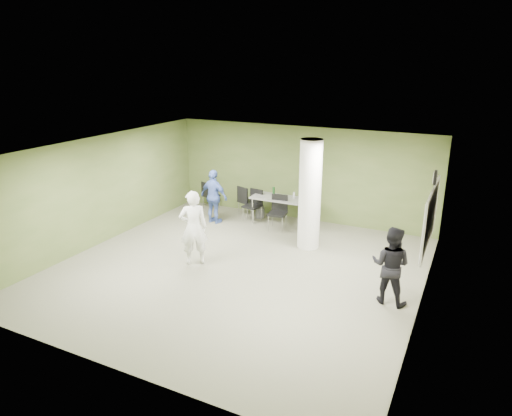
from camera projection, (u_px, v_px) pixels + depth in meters
The scene contains 17 objects.
floor at pixel (238, 269), 10.55m from camera, with size 8.00×8.00×0.00m, color #565644.
ceiling at pixel (236, 150), 9.69m from camera, with size 8.00×8.00×0.00m, color white.
wall_back at pixel (301, 174), 13.53m from camera, with size 8.00×0.02×2.80m, color #475929.
wall_left at pixel (101, 190), 11.79m from camera, with size 0.02×8.00×2.80m, color #475929.
wall_right_cream at pixel (426, 242), 8.44m from camera, with size 0.02×8.00×2.80m, color beige.
column at pixel (310, 195), 11.41m from camera, with size 0.56×0.56×2.80m, color silver.
whiteboard at pixel (430, 217), 9.47m from camera, with size 0.05×2.30×1.30m.
wall_clock at pixel (435, 178), 9.21m from camera, with size 0.06×0.32×0.32m.
folding_table at pixel (281, 199), 13.22m from camera, with size 1.71×0.76×1.06m.
wastebasket at pixel (260, 212), 13.97m from camera, with size 0.28×0.28×0.32m, color #4C4C4C.
chair_back_left at pixel (209, 193), 14.69m from camera, with size 0.58×0.58×0.89m.
chair_back_right at pixel (246, 199), 13.99m from camera, with size 0.60×0.60×0.95m.
chair_table_left at pixel (254, 203), 13.61m from camera, with size 0.55×0.55×0.95m.
chair_table_right at pixel (278, 209), 12.92m from camera, with size 0.55×0.55×0.98m.
woman_white at pixel (193, 228), 10.60m from camera, with size 0.65×0.43×1.79m, color silver.
man_black at pixel (391, 265), 8.90m from camera, with size 0.77×0.60×1.59m, color black.
man_blue at pixel (214, 197), 13.33m from camera, with size 0.94×0.39×1.60m, color #4762B0.
Camera 1 is at (4.61, -8.42, 4.62)m, focal length 32.00 mm.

